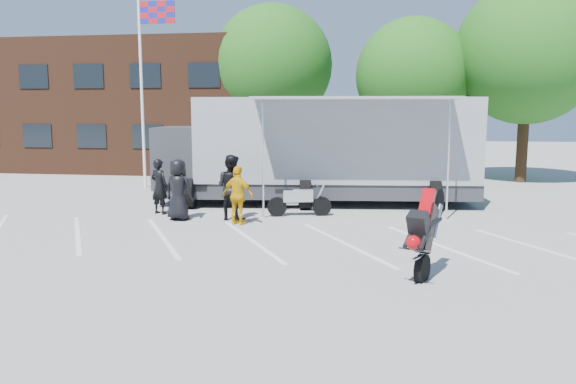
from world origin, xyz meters
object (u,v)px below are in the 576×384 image
(spectator_leather_a, at_px, (178,190))
(spectator_leather_c, at_px, (231,187))
(tree_left, at_px, (272,66))
(spectator_hivis, at_px, (238,195))
(transporter_truck, at_px, (321,204))
(flagpole, at_px, (147,68))
(spectator_leather_b, at_px, (159,187))
(parked_motorcycle, at_px, (299,216))
(tree_mid, at_px, (413,75))
(tree_right, at_px, (528,53))
(stunt_bike_rider, at_px, (432,273))

(spectator_leather_a, height_order, spectator_leather_c, spectator_leather_c)
(tree_left, bearing_deg, spectator_hivis, -83.94)
(transporter_truck, distance_m, spectator_leather_c, 4.24)
(transporter_truck, height_order, spectator_hivis, transporter_truck)
(spectator_hivis, bearing_deg, flagpole, -34.48)
(transporter_truck, xyz_separation_m, spectator_leather_a, (-3.98, -3.63, 0.93))
(tree_left, height_order, spectator_leather_b, tree_left)
(spectator_leather_a, bearing_deg, parked_motorcycle, -147.44)
(spectator_leather_c, bearing_deg, parked_motorcycle, -133.77)
(transporter_truck, bearing_deg, parked_motorcycle, -106.22)
(tree_mid, bearing_deg, spectator_leather_a, -122.89)
(tree_left, relative_size, tree_right, 0.95)
(stunt_bike_rider, height_order, spectator_leather_c, spectator_leather_c)
(tree_left, relative_size, tree_mid, 1.13)
(tree_left, height_order, tree_right, tree_right)
(spectator_leather_b, bearing_deg, spectator_leather_c, -171.44)
(tree_left, relative_size, spectator_leather_c, 4.35)
(flagpole, height_order, spectator_leather_c, flagpole)
(stunt_bike_rider, distance_m, spectator_leather_b, 9.76)
(spectator_hivis, bearing_deg, spectator_leather_c, -43.78)
(parked_motorcycle, bearing_deg, tree_mid, -34.87)
(tree_right, bearing_deg, stunt_bike_rider, -109.16)
(tree_mid, bearing_deg, spectator_hivis, -114.87)
(tree_mid, xyz_separation_m, spectator_leather_c, (-5.99, -11.40, -3.95))
(spectator_leather_b, bearing_deg, spectator_hivis, 177.85)
(flagpole, distance_m, tree_right, 16.88)
(flagpole, xyz_separation_m, transporter_truck, (7.66, -3.07, -5.05))
(spectator_leather_b, distance_m, spectator_hivis, 3.17)
(spectator_hivis, bearing_deg, transporter_truck, -99.64)
(tree_left, relative_size, parked_motorcycle, 4.17)
(stunt_bike_rider, bearing_deg, parked_motorcycle, 144.64)
(spectator_leather_c, distance_m, spectator_hivis, 0.80)
(flagpole, distance_m, transporter_truck, 9.68)
(flagpole, height_order, tree_right, tree_right)
(tree_right, height_order, spectator_leather_b, tree_right)
(tree_mid, distance_m, spectator_hivis, 13.94)
(spectator_leather_b, bearing_deg, spectator_leather_a, 159.12)
(parked_motorcycle, xyz_separation_m, stunt_bike_rider, (3.53, -5.82, 0.00))
(spectator_leather_c, bearing_deg, spectator_leather_b, 9.00)
(spectator_leather_a, bearing_deg, spectator_leather_c, -155.46)
(tree_left, bearing_deg, tree_right, -7.13)
(parked_motorcycle, bearing_deg, spectator_leather_c, 100.52)
(spectator_leather_b, bearing_deg, flagpole, -43.55)
(tree_mid, xyz_separation_m, transporter_truck, (-3.58, -8.07, -4.94))
(tree_right, bearing_deg, transporter_truck, -138.60)
(parked_motorcycle, relative_size, spectator_leather_c, 1.04)
(tree_left, bearing_deg, parked_motorcycle, -75.51)
(parked_motorcycle, distance_m, spectator_leather_c, 2.38)
(tree_left, distance_m, stunt_bike_rider, 19.32)
(spectator_leather_b, bearing_deg, tree_right, -121.24)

